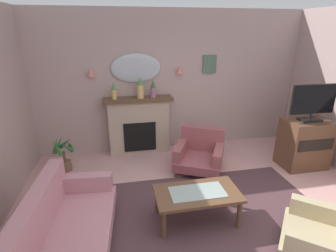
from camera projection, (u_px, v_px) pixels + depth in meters
name	position (u px, v px, depth m)	size (l,w,h in m)	color
floor	(218.00, 237.00, 3.32)	(6.47, 6.51, 0.10)	#C6938E
wall_back	(172.00, 82.00, 5.39)	(6.47, 0.10, 2.81)	#B29993
patterned_rug	(213.00, 223.00, 3.48)	(3.20, 2.40, 0.01)	#4C3338
fireplace	(139.00, 126.00, 5.34)	(1.36, 0.36, 1.16)	tan
mantel_vase_left	(114.00, 90.00, 4.96)	(0.10, 0.10, 0.34)	tan
mantel_vase_centre	(140.00, 89.00, 5.05)	(0.13, 0.13, 0.41)	tan
mantel_vase_right	(153.00, 89.00, 5.11)	(0.11, 0.11, 0.35)	#9E6084
wall_mirror	(136.00, 68.00, 5.07)	(0.96, 0.06, 0.56)	#B2BCC6
wall_sconce_left	(91.00, 73.00, 4.89)	(0.14, 0.14, 0.14)	#D17066
wall_sconce_right	(179.00, 70.00, 5.20)	(0.14, 0.14, 0.14)	#D17066
framed_picture	(210.00, 64.00, 5.35)	(0.28, 0.03, 0.36)	#4C6B56
coffee_table	(197.00, 196.00, 3.41)	(1.10, 0.60, 0.45)	brown
floral_couch	(63.00, 227.00, 2.97)	(1.01, 1.78, 0.76)	#B77A84
armchair_by_coffee_table	(200.00, 152.00, 4.79)	(1.09, 1.09, 0.71)	#934C51
armchair_in_corner	(332.00, 238.00, 2.83)	(1.14, 1.14, 0.71)	tan
tv_cabinet	(304.00, 143.00, 4.81)	(0.80, 0.57, 0.90)	brown
tv_flatscreen	(313.00, 102.00, 4.52)	(0.84, 0.24, 0.65)	black
potted_plant_small_fern	(64.00, 154.00, 4.68)	(0.40, 0.40, 0.64)	brown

